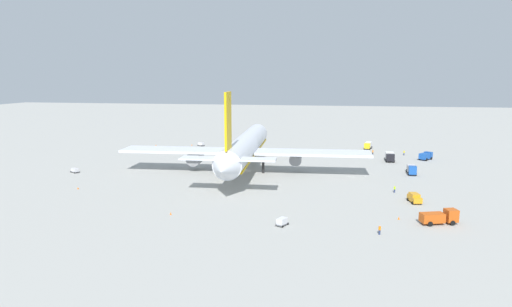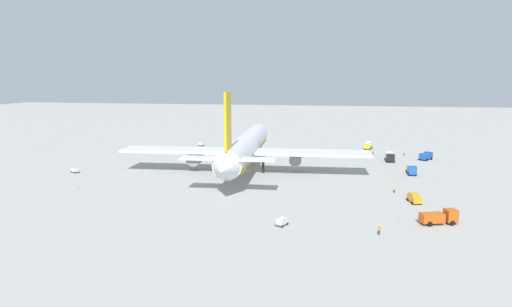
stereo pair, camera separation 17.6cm
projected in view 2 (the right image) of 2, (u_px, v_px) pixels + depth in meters
ground_plane at (246, 170)px, 126.59m from camera, size 600.00×600.00×0.00m
airliner at (245, 148)px, 124.27m from camera, size 69.31×69.45×23.15m
service_truck_0 at (368, 145)px, 164.23m from camera, size 5.43×3.30×2.57m
service_truck_1 at (390, 156)px, 140.13m from camera, size 5.93×2.88×2.76m
service_truck_2 at (439, 217)px, 80.05m from camera, size 3.94×6.99×2.70m
service_truck_3 at (426, 156)px, 142.47m from camera, size 5.44×4.88×2.40m
service_truck_4 at (412, 169)px, 121.55m from camera, size 6.44×2.56×2.62m
service_van at (414, 198)px, 93.90m from camera, size 4.41×2.71×1.97m
baggage_cart_0 at (201, 144)px, 171.61m from camera, size 2.33×3.23×1.35m
baggage_cart_1 at (75, 170)px, 123.64m from camera, size 2.49×3.09×1.21m
baggage_cart_2 at (282, 221)px, 79.43m from camera, size 3.00×2.32×1.37m
ground_worker_0 at (373, 152)px, 151.73m from camera, size 0.40×0.40×1.77m
ground_worker_1 at (394, 189)px, 102.01m from camera, size 0.41×0.41×1.64m
ground_worker_2 at (404, 153)px, 150.83m from camera, size 0.52×0.52×1.75m
ground_worker_3 at (379, 230)px, 74.79m from camera, size 0.54×0.54×1.64m
traffic_cone_0 at (170, 213)px, 85.74m from camera, size 0.36×0.36×0.55m
traffic_cone_1 at (398, 218)px, 82.83m from camera, size 0.36×0.36×0.55m
traffic_cone_2 at (192, 145)px, 172.60m from camera, size 0.36×0.36×0.55m
traffic_cone_3 at (156, 145)px, 171.57m from camera, size 0.36×0.36×0.55m
traffic_cone_4 at (78, 188)px, 105.31m from camera, size 0.36×0.36×0.55m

